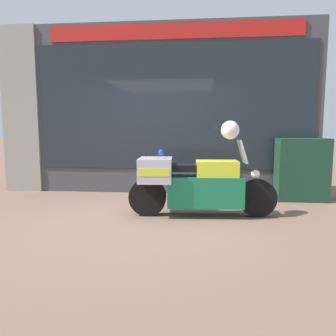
% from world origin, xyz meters
% --- Properties ---
extents(ground_plane, '(60.00, 60.00, 0.00)m').
position_xyz_m(ground_plane, '(0.00, 0.00, 0.00)').
color(ground_plane, '#7A5B4C').
extents(shop_building, '(6.86, 0.55, 3.62)m').
position_xyz_m(shop_building, '(-0.40, 2.00, 1.82)').
color(shop_building, '#424247').
rests_on(shop_building, ground).
extents(window_display, '(5.59, 0.30, 1.79)m').
position_xyz_m(window_display, '(0.34, 2.03, 0.44)').
color(window_display, slate).
rests_on(window_display, ground).
extents(paramedic_motorcycle, '(2.38, 0.66, 1.24)m').
position_xyz_m(paramedic_motorcycle, '(0.86, 0.03, 0.54)').
color(paramedic_motorcycle, black).
rests_on(paramedic_motorcycle, ground).
extents(utility_cabinet, '(0.96, 0.51, 1.22)m').
position_xyz_m(utility_cabinet, '(2.94, 1.43, 0.61)').
color(utility_cabinet, '#193D28').
rests_on(utility_cabinet, ground).
extents(white_helmet, '(0.29, 0.29, 0.29)m').
position_xyz_m(white_helmet, '(1.43, 0.07, 1.39)').
color(white_helmet, white).
rests_on(white_helmet, paramedic_motorcycle).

